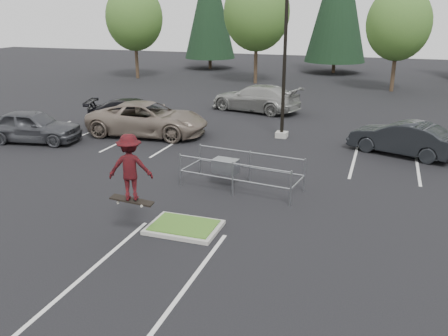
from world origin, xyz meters
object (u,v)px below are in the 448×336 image
(decid_a, at_px, (134,20))
(skateboarder, at_px, (130,168))
(decid_c, at_px, (398,26))
(car_l_black, at_px, (136,114))
(car_r_charc, at_px, (402,138))
(decid_b, at_px, (257,15))
(conif_a, at_px, (210,4))
(cart_corral, at_px, (229,166))
(car_l_grey, at_px, (32,126))
(car_far_silver, at_px, (257,98))
(car_l_tan, at_px, (148,119))
(light_pole, at_px, (285,50))

(decid_a, bearing_deg, skateboarder, -61.56)
(decid_c, distance_m, skateboarder, 31.81)
(car_l_black, height_order, car_r_charc, car_l_black)
(decid_a, distance_m, decid_b, 12.02)
(conif_a, distance_m, cart_corral, 39.13)
(decid_c, xyz_separation_m, car_l_grey, (-17.49, -22.83, -4.42))
(car_l_black, relative_size, car_far_silver, 0.92)
(conif_a, xyz_separation_m, car_l_black, (6.00, -28.50, -6.28))
(decid_b, xyz_separation_m, decid_c, (12.00, -0.70, -0.79))
(conif_a, distance_m, skateboarder, 43.23)
(decid_c, bearing_deg, car_l_tan, -122.39)
(car_far_silver, bearing_deg, decid_b, -150.81)
(cart_corral, bearing_deg, car_l_black, 145.38)
(car_l_tan, xyz_separation_m, car_far_silver, (3.91, 8.13, -0.01))
(decid_a, xyz_separation_m, car_r_charc, (24.51, -19.29, -4.79))
(decid_b, distance_m, skateboarder, 32.13)
(decid_b, xyz_separation_m, car_far_silver, (3.42, -12.26, -5.16))
(light_pole, distance_m, cart_corral, 8.78)
(decid_c, distance_m, car_far_silver, 15.05)
(light_pole, xyz_separation_m, car_l_black, (-8.50, -0.50, -3.74))
(cart_corral, bearing_deg, conif_a, 119.23)
(car_l_tan, distance_m, car_r_charc, 13.01)
(light_pole, bearing_deg, skateboarder, -97.45)
(decid_a, distance_m, car_far_silver, 19.95)
(conif_a, relative_size, car_r_charc, 2.70)
(conif_a, bearing_deg, skateboarder, -72.66)
(skateboarder, distance_m, car_l_tan, 12.41)
(car_far_silver, bearing_deg, conif_a, -138.68)
(light_pole, relative_size, car_l_tan, 1.57)
(cart_corral, bearing_deg, car_l_tan, 145.34)
(decid_b, bearing_deg, decid_a, -177.61)
(skateboarder, height_order, car_far_silver, skateboarder)
(decid_b, relative_size, decid_c, 1.15)
(light_pole, xyz_separation_m, decid_c, (5.49, 17.83, 0.69))
(skateboarder, height_order, car_l_grey, skateboarder)
(decid_a, relative_size, car_r_charc, 1.85)
(car_l_tan, relative_size, car_far_silver, 1.05)
(cart_corral, xyz_separation_m, car_l_tan, (-6.65, 6.07, 0.09))
(cart_corral, bearing_deg, decid_c, 84.97)
(light_pole, distance_m, car_far_silver, 7.90)
(decid_a, relative_size, car_l_grey, 1.83)
(decid_c, xyz_separation_m, car_l_black, (-13.99, -18.33, -4.43))
(car_l_grey, relative_size, car_r_charc, 1.01)
(decid_b, relative_size, car_l_tan, 1.50)
(decid_c, bearing_deg, decid_a, 179.52)
(car_l_black, bearing_deg, car_r_charc, -110.58)
(decid_b, height_order, car_far_silver, decid_b)
(car_l_tan, bearing_deg, skateboarder, -159.54)
(decid_c, bearing_deg, car_far_silver, -126.59)
(conif_a, relative_size, car_l_black, 2.30)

